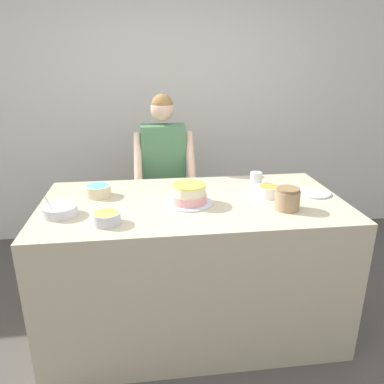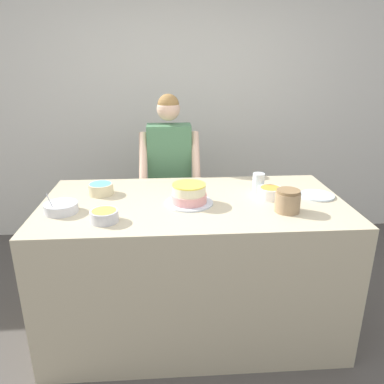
{
  "view_description": "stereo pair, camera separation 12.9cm",
  "coord_description": "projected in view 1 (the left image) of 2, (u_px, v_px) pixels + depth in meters",
  "views": [
    {
      "loc": [
        -0.29,
        -1.73,
        1.82
      ],
      "look_at": [
        -0.01,
        0.44,
        1.03
      ],
      "focal_mm": 35.0,
      "sensor_mm": 36.0,
      "label": 1
    },
    {
      "loc": [
        -0.16,
        -1.75,
        1.82
      ],
      "look_at": [
        -0.01,
        0.44,
        1.03
      ],
      "focal_mm": 35.0,
      "sensor_mm": 36.0,
      "label": 2
    }
  ],
  "objects": [
    {
      "name": "frosting_bowl_orange",
      "position": [
        268.0,
        191.0,
        2.47
      ],
      "size": [
        0.15,
        0.15,
        0.07
      ],
      "color": "white",
      "rests_on": "counter"
    },
    {
      "name": "ground_plane",
      "position": [
        203.0,
        376.0,
        2.27
      ],
      "size": [
        14.0,
        14.0,
        0.0
      ],
      "primitive_type": "plane",
      "color": "#4C4742"
    },
    {
      "name": "frosting_bowl_yellow",
      "position": [
        106.0,
        218.0,
        2.06
      ],
      "size": [
        0.16,
        0.16,
        0.07
      ],
      "color": "silver",
      "rests_on": "counter"
    },
    {
      "name": "wall_back",
      "position": [
        173.0,
        112.0,
        3.78
      ],
      "size": [
        10.0,
        0.05,
        2.6
      ],
      "color": "silver",
      "rests_on": "ground_plane"
    },
    {
      "name": "frosting_bowl_blue",
      "position": [
        98.0,
        190.0,
        2.48
      ],
      "size": [
        0.17,
        0.17,
        0.07
      ],
      "color": "beige",
      "rests_on": "counter"
    },
    {
      "name": "frosting_bowl_white",
      "position": [
        60.0,
        210.0,
        2.17
      ],
      "size": [
        0.2,
        0.2,
        0.14
      ],
      "color": "silver",
      "rests_on": "counter"
    },
    {
      "name": "counter",
      "position": [
        193.0,
        265.0,
        2.57
      ],
      "size": [
        1.93,
        0.99,
        0.95
      ],
      "color": "#C6B793",
      "rests_on": "ground_plane"
    },
    {
      "name": "ceramic_plate",
      "position": [
        313.0,
        193.0,
        2.53
      ],
      "size": [
        0.23,
        0.23,
        0.01
      ],
      "color": "silver",
      "rests_on": "counter"
    },
    {
      "name": "cake",
      "position": [
        189.0,
        195.0,
        2.34
      ],
      "size": [
        0.3,
        0.3,
        0.13
      ],
      "color": "silver",
      "rests_on": "counter"
    },
    {
      "name": "stoneware_jar",
      "position": [
        287.0,
        199.0,
        2.25
      ],
      "size": [
        0.15,
        0.15,
        0.14
      ],
      "color": "#9E7F5B",
      "rests_on": "counter"
    },
    {
      "name": "drinking_glass",
      "position": [
        256.0,
        182.0,
        2.57
      ],
      "size": [
        0.08,
        0.08,
        0.13
      ],
      "color": "silver",
      "rests_on": "counter"
    },
    {
      "name": "person_baker",
      "position": [
        164.0,
        169.0,
        3.12
      ],
      "size": [
        0.49,
        0.43,
        1.55
      ],
      "color": "#2D2D38",
      "rests_on": "ground_plane"
    }
  ]
}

